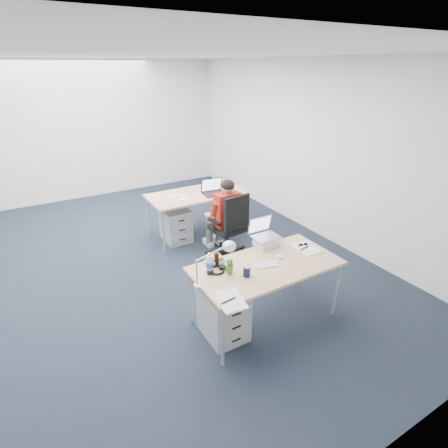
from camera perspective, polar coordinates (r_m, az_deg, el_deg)
The scene contains 24 objects.
floor at distance 5.25m, azimuth -13.28°, elevation -6.86°, with size 7.00×7.00×0.00m, color black.
room at distance 4.61m, azimuth -15.36°, elevation 11.62°, with size 6.02×7.02×2.80m.
desk_near at distance 3.82m, azimuth 6.92°, elevation -7.19°, with size 1.60×0.80×0.73m.
desk_far at distance 5.85m, azimuth -4.47°, elevation 4.57°, with size 1.60×0.80×0.73m.
office_chair at distance 5.26m, azimuth 0.76°, elevation -2.44°, with size 0.72×0.72×1.03m.
seated_person at distance 5.25m, azimuth -0.25°, elevation 1.34°, with size 0.38×0.65×1.20m.
drawer_pedestal_near at distance 3.83m, azimuth -0.13°, elevation -14.41°, with size 0.40×0.50×0.55m, color #AFB1B4.
drawer_pedestal_far at distance 5.81m, azimuth -7.89°, elevation -0.10°, with size 0.40×0.50×0.55m, color #AFB1B4.
silver_laptop at distance 4.09m, azimuth 6.84°, elevation -1.55°, with size 0.31×0.24×0.33m, color silver, non-canonical shape.
wireless_keyboard at distance 3.78m, azimuth 6.97°, elevation -6.65°, with size 0.25×0.10×0.01m, color white.
computer_mouse at distance 3.94m, azimuth 9.09°, elevation -5.24°, with size 0.05×0.09×0.03m, color white.
headphones at distance 3.65m, azimuth -1.25°, elevation -7.47°, with size 0.23×0.18×0.04m, color black, non-canonical shape.
can_koozie at distance 3.55m, azimuth 3.72°, elevation -7.68°, with size 0.07×0.07×0.12m, color #12153A.
water_bottle at distance 3.58m, azimuth -2.40°, elevation -6.34°, with size 0.07×0.07×0.22m, color silver.
bear_figurine at distance 3.58m, azimuth 0.93°, elevation -6.90°, with size 0.09×0.07×0.17m, color #286C1C, non-canonical shape.
book_stack at distance 3.77m, azimuth -1.59°, elevation -5.89°, with size 0.18×0.14×0.08m, color silver.
cordless_phone at distance 3.70m, azimuth -1.23°, elevation -5.87°, with size 0.04×0.03×0.15m, color black.
papers_left at distance 3.24m, azimuth 1.07°, elevation -12.43°, with size 0.23×0.32×0.01m, color #D9D57D.
papers_right at distance 4.18m, azimuth 13.19°, elevation -3.91°, with size 0.23×0.32×0.01m, color #D9D57D.
sunglasses at distance 4.23m, azimuth 12.79°, elevation -3.38°, with size 0.12×0.05×0.03m, color black, non-canonical shape.
desk_lamp at distance 3.32m, azimuth -2.36°, elevation -6.85°, with size 0.39×0.14×0.45m, color silver, non-canonical shape.
dark_laptop at distance 5.74m, azimuth -1.57°, elevation 6.13°, with size 0.36×0.35×0.26m, color black, non-canonical shape.
far_cup at distance 5.94m, azimuth -3.56°, elevation 5.88°, with size 0.07×0.07×0.10m, color white.
far_papers at distance 5.67m, azimuth -7.27°, elevation 4.30°, with size 0.19×0.27×0.01m, color white.
Camera 1 is at (-1.16, -4.36, 2.69)m, focal length 28.00 mm.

